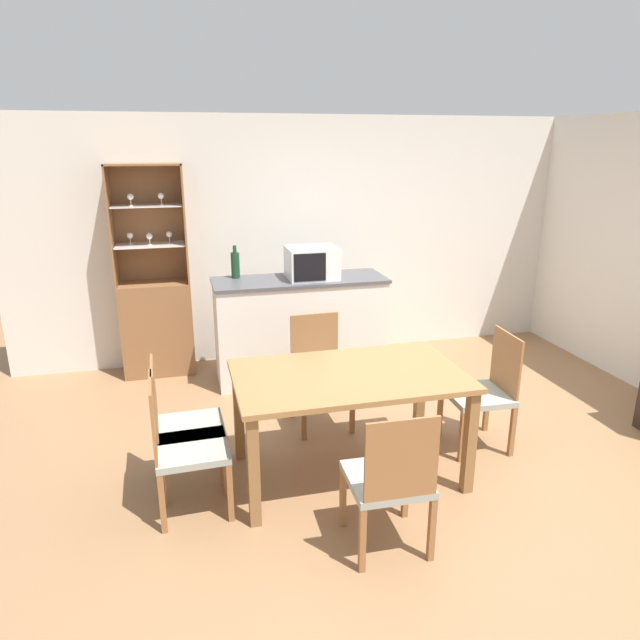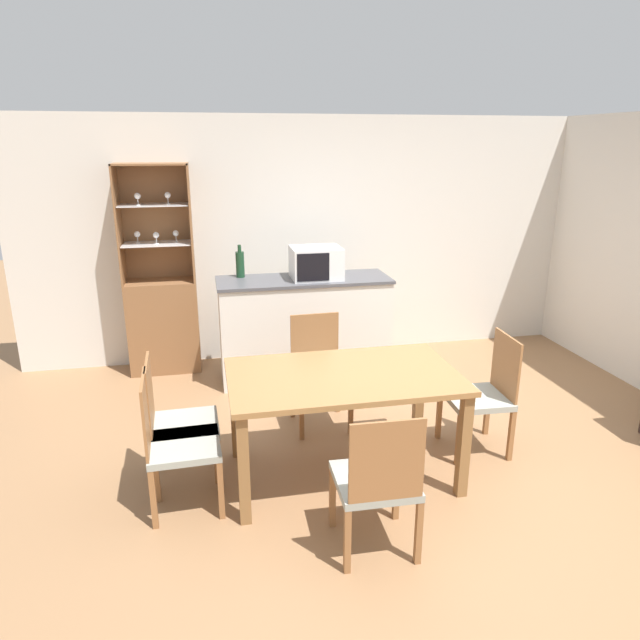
# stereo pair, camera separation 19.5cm
# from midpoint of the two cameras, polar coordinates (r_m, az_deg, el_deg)

# --- Properties ---
(ground_plane) EXTENTS (18.00, 18.00, 0.00)m
(ground_plane) POSITION_cam_midpoint_polar(r_m,az_deg,el_deg) (4.35, 9.66, -14.46)
(ground_plane) COLOR #936B47
(wall_back) EXTENTS (6.80, 0.06, 2.55)m
(wall_back) POSITION_cam_midpoint_polar(r_m,az_deg,el_deg) (6.27, 0.58, 8.18)
(wall_back) COLOR silver
(wall_back) RESTS_ON ground_plane
(kitchen_counter) EXTENTS (1.68, 0.59, 1.02)m
(kitchen_counter) POSITION_cam_midpoint_polar(r_m,az_deg,el_deg) (5.66, -2.99, -0.85)
(kitchen_counter) COLOR silver
(kitchen_counter) RESTS_ON ground_plane
(display_cabinet) EXTENTS (0.70, 0.39, 2.09)m
(display_cabinet) POSITION_cam_midpoint_polar(r_m,az_deg,el_deg) (6.01, -16.94, 0.64)
(display_cabinet) COLOR brown
(display_cabinet) RESTS_ON ground_plane
(dining_table) EXTENTS (1.56, 0.93, 0.78)m
(dining_table) POSITION_cam_midpoint_polar(r_m,az_deg,el_deg) (3.93, 1.47, -6.69)
(dining_table) COLOR olive
(dining_table) RESTS_ON ground_plane
(dining_chair_head_near) EXTENTS (0.46, 0.46, 0.91)m
(dining_chair_head_near) POSITION_cam_midpoint_polar(r_m,az_deg,el_deg) (3.35, 5.29, -15.65)
(dining_chair_head_near) COLOR #999E93
(dining_chair_head_near) RESTS_ON ground_plane
(dining_chair_side_left_near) EXTENTS (0.46, 0.46, 0.91)m
(dining_chair_side_left_near) POSITION_cam_midpoint_polar(r_m,az_deg,el_deg) (3.78, -14.99, -12.10)
(dining_chair_side_left_near) COLOR #999E93
(dining_chair_side_left_near) RESTS_ON ground_plane
(dining_chair_head_far) EXTENTS (0.46, 0.46, 0.91)m
(dining_chair_head_far) POSITION_cam_midpoint_polar(r_m,az_deg,el_deg) (4.74, -1.22, -5.26)
(dining_chair_head_far) COLOR #999E93
(dining_chair_head_far) RESTS_ON ground_plane
(dining_chair_side_left_far) EXTENTS (0.46, 0.46, 0.91)m
(dining_chair_side_left_far) POSITION_cam_midpoint_polar(r_m,az_deg,el_deg) (4.03, -14.98, -10.17)
(dining_chair_side_left_far) COLOR #999E93
(dining_chair_side_left_far) RESTS_ON ground_plane
(dining_chair_side_right_far) EXTENTS (0.47, 0.47, 0.91)m
(dining_chair_side_right_far) POSITION_cam_midpoint_polar(r_m,az_deg,el_deg) (4.54, 14.87, -6.92)
(dining_chair_side_right_far) COLOR #999E93
(dining_chair_side_right_far) RESTS_ON ground_plane
(microwave) EXTENTS (0.48, 0.41, 0.30)m
(microwave) POSITION_cam_midpoint_polar(r_m,az_deg,el_deg) (5.50, -1.84, 5.73)
(microwave) COLOR silver
(microwave) RESTS_ON kitchen_counter
(wine_bottle) EXTENTS (0.08, 0.08, 0.32)m
(wine_bottle) POSITION_cam_midpoint_polar(r_m,az_deg,el_deg) (5.59, -9.46, 5.49)
(wine_bottle) COLOR #193D23
(wine_bottle) RESTS_ON kitchen_counter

